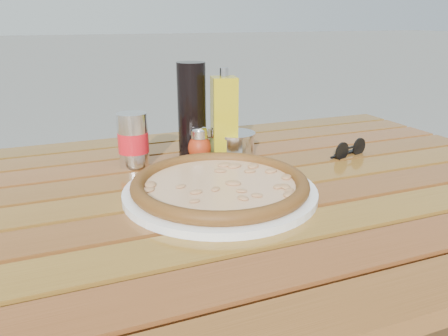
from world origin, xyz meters
name	(u,v)px	position (x,y,z in m)	size (l,w,h in m)	color
table	(228,220)	(0.00, 0.00, 0.67)	(1.40, 0.90, 0.75)	#331B0B
plate	(220,192)	(-0.03, -0.04, 0.76)	(0.36, 0.36, 0.01)	white
pizza	(220,184)	(-0.03, -0.04, 0.77)	(0.42, 0.42, 0.03)	#FFE3B6
pepper_shaker	(200,144)	(0.00, 0.17, 0.79)	(0.07, 0.07, 0.08)	#B13314
oregano_shaker	(219,143)	(0.05, 0.17, 0.79)	(0.06, 0.06, 0.08)	#3F451B
dark_bottle	(192,111)	(0.00, 0.21, 0.86)	(0.07, 0.07, 0.22)	black
soda_can	(133,141)	(-0.15, 0.19, 0.81)	(0.07, 0.07, 0.12)	silver
olive_oil_cruet	(224,118)	(0.06, 0.17, 0.85)	(0.06, 0.06, 0.21)	#AD9A12
parmesan_tin	(235,144)	(0.09, 0.17, 0.78)	(0.10, 0.10, 0.07)	silver
sunglasses	(350,150)	(0.34, 0.07, 0.77)	(0.11, 0.05, 0.04)	black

